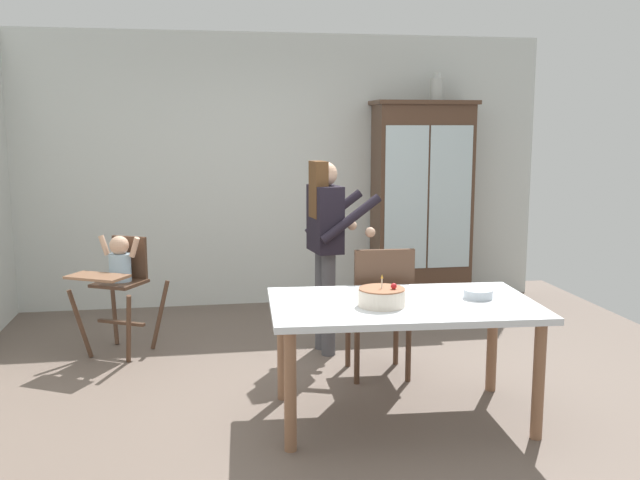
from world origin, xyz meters
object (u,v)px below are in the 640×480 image
Objects in this scene: high_chair_with_toddler at (119,273)px; dining_table at (403,316)px; dining_chair_far_side at (381,303)px; serving_bowl at (478,294)px; ceramic_vase at (436,89)px; adult_person at (326,233)px; china_cabinet at (422,203)px; birthday_cake at (382,297)px.

high_chair_with_toddler is 2.44m from dining_table.
serving_bowl is at bearing 125.07° from dining_chair_far_side.
ceramic_vase is 0.28× the size of dining_chair_far_side.
serving_bowl is (0.72, -1.35, -0.20)m from adult_person.
china_cabinet is at bearing -112.47° from dining_chair_far_side.
china_cabinet is at bearing 51.65° from high_chair_with_toddler.
adult_person is 1.54m from serving_bowl.
dining_chair_far_side is at bearing 123.05° from serving_bowl.
dining_chair_far_side reaches higher than serving_bowl.
birthday_cake is (0.08, -1.43, -0.17)m from adult_person.
dining_table is 1.73× the size of dining_chair_far_side.
dining_table is at bearing -12.01° from high_chair_with_toddler.
high_chair_with_toddler reaches higher than serving_bowl.
ceramic_vase reaches higher than adult_person.
dining_table is 0.70m from dining_chair_far_side.
ceramic_vase is at bearing -51.60° from adult_person.
dining_chair_far_side reaches higher than birthday_cake.
china_cabinet reaches higher than dining_table.
serving_bowl is at bearing -5.41° from high_chair_with_toddler.
adult_person is at bearing 20.50° from high_chair_with_toddler.
adult_person reaches higher than serving_bowl.
ceramic_vase is 0.28× the size of high_chair_with_toddler.
adult_person is 1.59× the size of dining_chair_far_side.
adult_person is 1.41m from dining_table.
adult_person is 0.92× the size of dining_table.
dining_chair_far_side is at bearing 86.50° from dining_table.
ceramic_vase is at bearing 1.65° from china_cabinet.
china_cabinet is 3.11m from high_chair_with_toddler.
ceramic_vase is 2.32m from adult_person.
china_cabinet reaches higher than birthday_cake.
china_cabinet is 3.10m from birthday_cake.
ceramic_vase is 1.50× the size of serving_bowl.
adult_person is (-1.24, -1.44, -0.06)m from china_cabinet.
adult_person is 1.45m from birthday_cake.
ceramic_vase reaches higher than high_chair_with_toddler.
ceramic_vase is 3.55m from high_chair_with_toddler.
dining_chair_far_side is at bearing 75.70° from birthday_cake.
birthday_cake is 0.64m from serving_bowl.
high_chair_with_toddler is at bearing -23.54° from dining_chair_far_side.
ceramic_vase is (0.13, 0.00, 1.13)m from china_cabinet.
serving_bowl is (-0.52, -2.79, -0.26)m from china_cabinet.
dining_table is 0.22m from birthday_cake.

